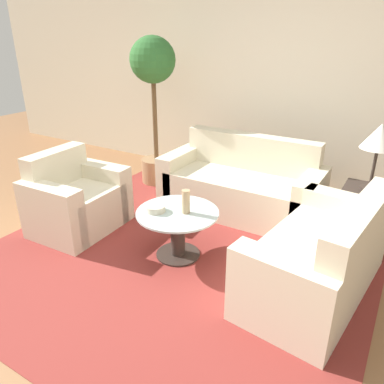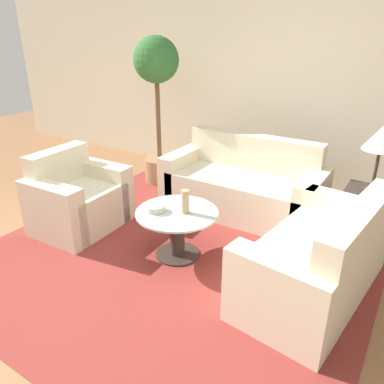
% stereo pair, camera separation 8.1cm
% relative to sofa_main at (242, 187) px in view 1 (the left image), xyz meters
% --- Properties ---
extents(ground_plane, '(14.00, 14.00, 0.00)m').
position_rel_sofa_main_xyz_m(ground_plane, '(-0.20, -1.80, -0.29)').
color(ground_plane, '#8E603D').
extents(wall_back, '(10.00, 0.06, 2.60)m').
position_rel_sofa_main_xyz_m(wall_back, '(-0.20, 1.08, 1.01)').
color(wall_back, beige).
rests_on(wall_back, ground_plane).
extents(rug, '(3.40, 3.23, 0.01)m').
position_rel_sofa_main_xyz_m(rug, '(-0.10, -1.19, -0.29)').
color(rug, maroon).
rests_on(rug, ground_plane).
extents(sofa_main, '(1.77, 0.77, 0.85)m').
position_rel_sofa_main_xyz_m(sofa_main, '(0.00, 0.00, 0.00)').
color(sofa_main, beige).
rests_on(sofa_main, ground_plane).
extents(armchair, '(0.74, 0.94, 0.82)m').
position_rel_sofa_main_xyz_m(armchair, '(-1.32, -1.28, 0.00)').
color(armchair, beige).
rests_on(armchair, ground_plane).
extents(loveseat, '(0.90, 1.54, 0.83)m').
position_rel_sofa_main_xyz_m(loveseat, '(1.16, -1.05, -0.00)').
color(loveseat, beige).
rests_on(loveseat, ground_plane).
extents(coffee_table, '(0.74, 0.74, 0.45)m').
position_rel_sofa_main_xyz_m(coffee_table, '(-0.10, -1.19, 0.00)').
color(coffee_table, '#332823').
rests_on(coffee_table, ground_plane).
extents(side_table, '(0.45, 0.45, 0.54)m').
position_rel_sofa_main_xyz_m(side_table, '(1.30, -0.00, -0.02)').
color(side_table, '#332823').
rests_on(side_table, ground_plane).
extents(table_lamp, '(0.32, 0.32, 0.63)m').
position_rel_sofa_main_xyz_m(table_lamp, '(1.30, -0.00, 0.75)').
color(table_lamp, '#332823').
rests_on(table_lamp, side_table).
extents(potted_plant, '(0.57, 0.57, 1.89)m').
position_rel_sofa_main_xyz_m(potted_plant, '(-1.37, 0.23, 0.97)').
color(potted_plant, '#93704C').
rests_on(potted_plant, ground_plane).
extents(vase, '(0.07, 0.07, 0.22)m').
position_rel_sofa_main_xyz_m(vase, '(-0.03, -1.17, 0.27)').
color(vase, tan).
rests_on(vase, coffee_table).
extents(bowl, '(0.17, 0.17, 0.06)m').
position_rel_sofa_main_xyz_m(bowl, '(-0.27, -1.28, 0.19)').
color(bowl, beige).
rests_on(bowl, coffee_table).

